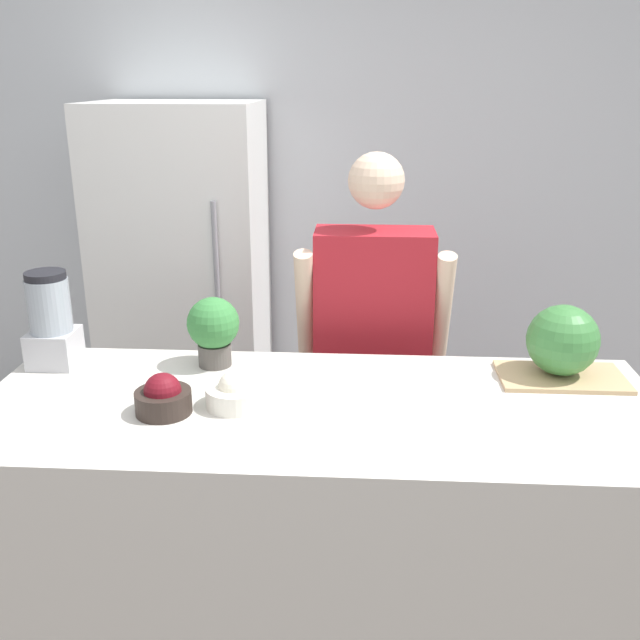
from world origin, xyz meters
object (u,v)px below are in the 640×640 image
object	(u,v)px
person	(372,355)
blender	(51,321)
refrigerator	(185,287)
potted_plant	(213,328)
watermelon	(563,340)
bowl_cream	(235,393)
bowl_cherries	(163,397)

from	to	relation	value
person	blender	size ratio (longest dim) A/B	4.91
refrigerator	person	world-z (taller)	refrigerator
person	blender	xyz separation A→B (m)	(-1.07, -0.44, 0.27)
refrigerator	potted_plant	size ratio (longest dim) A/B	7.34
person	watermelon	bearing A→B (deg)	-36.50
refrigerator	potted_plant	bearing A→B (deg)	-71.25
potted_plant	bowl_cream	bearing A→B (deg)	-68.17
bowl_cream	refrigerator	bearing A→B (deg)	109.43
watermelon	potted_plant	size ratio (longest dim) A/B	0.96
blender	potted_plant	world-z (taller)	blender
bowl_cherries	potted_plant	size ratio (longest dim) A/B	0.69
bowl_cream	blender	world-z (taller)	blender
watermelon	blender	size ratio (longest dim) A/B	0.70
person	bowl_cherries	size ratio (longest dim) A/B	9.74
bowl_cherries	bowl_cream	distance (m)	0.21
person	bowl_cream	distance (m)	0.84
blender	refrigerator	bearing A→B (deg)	81.70
refrigerator	potted_plant	xyz separation A→B (m)	(0.37, -1.10, 0.19)
bowl_cherries	blender	xyz separation A→B (m)	(-0.46, 0.33, 0.11)
bowl_cherries	refrigerator	bearing A→B (deg)	101.48
blender	potted_plant	xyz separation A→B (m)	(0.54, 0.03, -0.02)
refrigerator	bowl_cream	bearing A→B (deg)	-70.57
refrigerator	person	size ratio (longest dim) A/B	1.09
watermelon	potted_plant	world-z (taller)	watermelon
blender	potted_plant	distance (m)	0.54
potted_plant	person	bearing A→B (deg)	37.57
refrigerator	bowl_cherries	distance (m)	1.49
bowl_cream	potted_plant	world-z (taller)	potted_plant
watermelon	refrigerator	bearing A→B (deg)	143.06
refrigerator	potted_plant	world-z (taller)	refrigerator
bowl_cream	potted_plant	bearing A→B (deg)	111.83
person	bowl_cherries	xyz separation A→B (m)	(-0.61, -0.77, 0.16)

